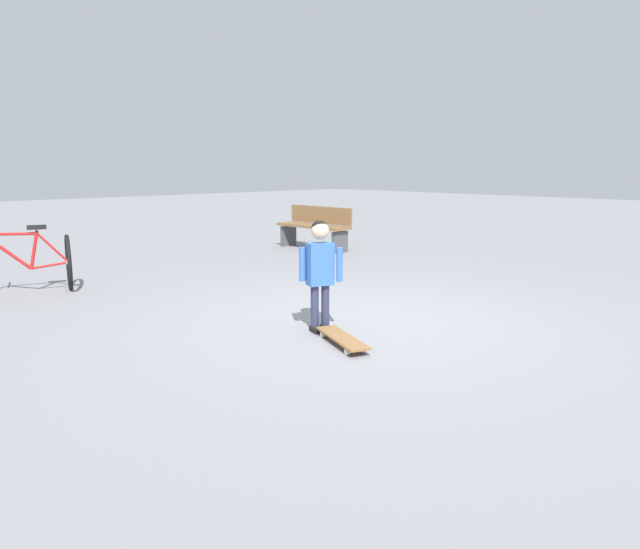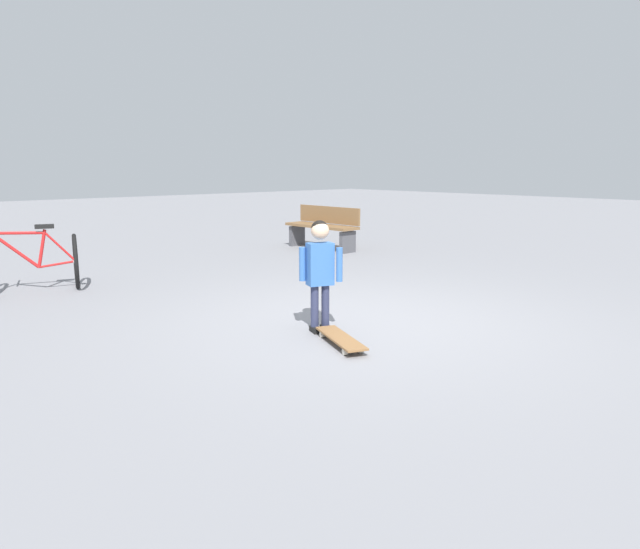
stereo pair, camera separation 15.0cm
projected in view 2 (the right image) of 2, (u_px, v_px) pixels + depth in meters
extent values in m
plane|color=gray|center=(367.00, 321.00, 5.94)|extent=(50.00, 50.00, 0.00)
cylinder|color=#2D3351|center=(325.00, 306.00, 5.56)|extent=(0.08, 0.08, 0.42)
cube|color=black|center=(326.00, 329.00, 5.57)|extent=(0.13, 0.17, 0.05)
cylinder|color=#2D3351|center=(315.00, 307.00, 5.52)|extent=(0.08, 0.08, 0.42)
cube|color=black|center=(316.00, 330.00, 5.53)|extent=(0.13, 0.17, 0.05)
cube|color=#386BB7|center=(320.00, 264.00, 5.47)|extent=(0.27, 0.22, 0.40)
cylinder|color=#386BB7|center=(339.00, 265.00, 5.43)|extent=(0.06, 0.06, 0.32)
cylinder|color=#386BB7|center=(302.00, 264.00, 5.46)|extent=(0.06, 0.06, 0.32)
sphere|color=beige|center=(320.00, 231.00, 5.41)|extent=(0.17, 0.17, 0.17)
sphere|color=black|center=(320.00, 229.00, 5.41)|extent=(0.16, 0.16, 0.16)
cube|color=olive|center=(341.00, 338.00, 5.13)|extent=(0.47, 0.79, 0.02)
cube|color=#B7B7BC|center=(353.00, 348.00, 4.88)|extent=(0.11, 0.07, 0.02)
cube|color=#B7B7BC|center=(329.00, 331.00, 5.38)|extent=(0.11, 0.07, 0.02)
cylinder|color=beige|center=(361.00, 350.00, 4.91)|extent=(0.05, 0.06, 0.06)
cylinder|color=beige|center=(345.00, 352.00, 4.86)|extent=(0.05, 0.06, 0.06)
cylinder|color=beige|center=(337.00, 333.00, 5.41)|extent=(0.05, 0.06, 0.06)
cylinder|color=beige|center=(322.00, 335.00, 5.36)|extent=(0.05, 0.06, 0.06)
torus|color=black|center=(76.00, 261.00, 7.47)|extent=(0.27, 0.69, 0.71)
cylinder|color=#B7B7BC|center=(76.00, 261.00, 7.47)|extent=(0.08, 0.08, 0.06)
cylinder|color=red|center=(16.00, 251.00, 7.18)|extent=(0.50, 0.20, 0.48)
cylinder|color=red|center=(18.00, 233.00, 7.16)|extent=(0.57, 0.22, 0.06)
cylinder|color=red|center=(42.00, 248.00, 7.29)|extent=(0.14, 0.08, 0.48)
cylinder|color=red|center=(58.00, 264.00, 7.39)|extent=(0.42, 0.16, 0.08)
cylinder|color=red|center=(61.00, 247.00, 7.37)|extent=(0.34, 0.14, 0.40)
cube|color=black|center=(44.00, 226.00, 7.26)|extent=(0.24, 0.16, 0.05)
cube|color=brown|center=(321.00, 226.00, 11.02)|extent=(0.46, 1.61, 0.05)
cube|color=brown|center=(329.00, 215.00, 11.12)|extent=(0.06, 1.60, 0.32)
cube|color=#4C4C51|center=(297.00, 236.00, 11.56)|extent=(0.35, 0.08, 0.39)
cube|color=#4C4C51|center=(348.00, 242.00, 10.56)|extent=(0.35, 0.08, 0.39)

